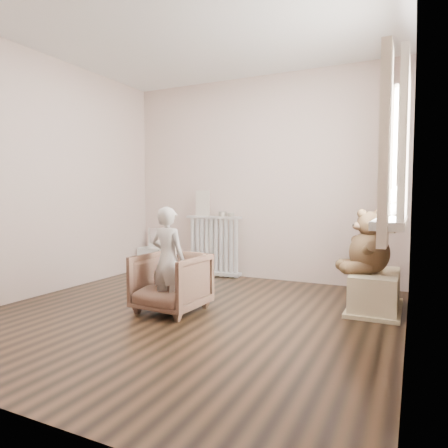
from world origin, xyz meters
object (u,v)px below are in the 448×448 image
at_px(radiator, 214,247).
at_px(toy_vanity, 154,251).
at_px(plush_cat, 393,205).
at_px(armchair, 171,282).
at_px(toy_bench, 375,289).
at_px(teddy_bear, 370,239).
at_px(child, 168,259).

height_order(radiator, toy_vanity, radiator).
height_order(toy_vanity, plush_cat, plush_cat).
height_order(radiator, armchair, radiator).
xyz_separation_m(radiator, armchair, (0.40, -1.66, -0.12)).
height_order(armchair, toy_bench, armchair).
bearing_deg(radiator, plush_cat, -23.53).
bearing_deg(radiator, armchair, -76.37).
xyz_separation_m(radiator, teddy_bear, (2.05, -0.83, 0.28)).
relative_size(child, plush_cat, 3.38).
xyz_separation_m(child, teddy_bear, (1.65, 0.88, 0.17)).
relative_size(toy_vanity, armchair, 1.01).
distance_m(toy_bench, plush_cat, 0.83).
bearing_deg(child, armchair, -86.54).
relative_size(toy_vanity, child, 0.63).
relative_size(armchair, toy_bench, 0.78).
height_order(radiator, child, child).
height_order(radiator, teddy_bear, teddy_bear).
distance_m(child, teddy_bear, 1.88).
bearing_deg(armchair, toy_vanity, 133.31).
bearing_deg(toy_bench, teddy_bear, -140.71).
height_order(toy_vanity, toy_bench, toy_vanity).
bearing_deg(child, toy_vanity, -47.54).
relative_size(radiator, plush_cat, 2.84).
bearing_deg(toy_vanity, teddy_bear, -14.91).
distance_m(radiator, child, 1.76).
bearing_deg(teddy_bear, armchair, -175.39).
relative_size(toy_bench, teddy_bear, 1.32).
relative_size(armchair, plush_cat, 2.11).
relative_size(radiator, teddy_bear, 1.38).
relative_size(radiator, child, 0.84).
bearing_deg(armchair, toy_bench, 30.59).
bearing_deg(teddy_bear, radiator, 135.90).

